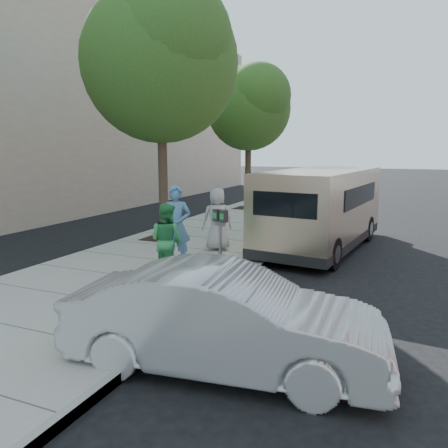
% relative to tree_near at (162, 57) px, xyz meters
% --- Properties ---
extents(ground, '(120.00, 120.00, 0.00)m').
position_rel_tree_near_xyz_m(ground, '(2.25, -2.40, -5.55)').
color(ground, black).
rests_on(ground, ground).
extents(sidewalk, '(5.00, 60.00, 0.15)m').
position_rel_tree_near_xyz_m(sidewalk, '(1.25, -2.40, -5.47)').
color(sidewalk, gray).
rests_on(sidewalk, ground).
extents(curb_face, '(0.12, 60.00, 0.16)m').
position_rel_tree_near_xyz_m(curb_face, '(3.69, -2.40, -5.47)').
color(curb_face, gray).
rests_on(curb_face, ground).
extents(tree_near, '(4.62, 4.60, 7.53)m').
position_rel_tree_near_xyz_m(tree_near, '(0.00, 0.00, 0.00)').
color(tree_near, black).
rests_on(tree_near, sidewalk).
extents(tree_far, '(3.92, 3.80, 6.49)m').
position_rel_tree_near_xyz_m(tree_far, '(-0.00, 7.60, -0.66)').
color(tree_far, black).
rests_on(tree_far, sidewalk).
extents(parking_meter, '(0.34, 0.21, 1.58)m').
position_rel_tree_near_xyz_m(parking_meter, '(3.50, -3.75, -4.25)').
color(parking_meter, gray).
rests_on(parking_meter, sidewalk).
extents(van, '(2.77, 6.45, 2.32)m').
position_rel_tree_near_xyz_m(van, '(4.63, 1.13, -4.32)').
color(van, '#CEB394').
rests_on(van, ground).
extents(sedan, '(4.38, 2.00, 1.39)m').
position_rel_tree_near_xyz_m(sedan, '(4.81, -6.57, -4.85)').
color(sedan, '#AFB2B6').
rests_on(sedan, ground).
extents(person_officer, '(0.80, 0.64, 1.93)m').
position_rel_tree_near_xyz_m(person_officer, '(1.90, -2.67, -4.43)').
color(person_officer, teal).
rests_on(person_officer, sidewalk).
extents(person_green_shirt, '(0.86, 0.70, 1.62)m').
position_rel_tree_near_xyz_m(person_green_shirt, '(2.15, -3.56, -4.59)').
color(person_green_shirt, '#2F914B').
rests_on(person_green_shirt, sidewalk).
extents(person_gray_shirt, '(1.00, 0.93, 1.72)m').
position_rel_tree_near_xyz_m(person_gray_shirt, '(2.12, -0.79, -4.53)').
color(person_gray_shirt, '#969698').
rests_on(person_gray_shirt, sidewalk).
extents(person_striped_polo, '(1.06, 0.89, 1.69)m').
position_rel_tree_near_xyz_m(person_striped_polo, '(3.45, -0.50, -4.55)').
color(person_striped_polo, slate).
rests_on(person_striped_polo, sidewalk).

